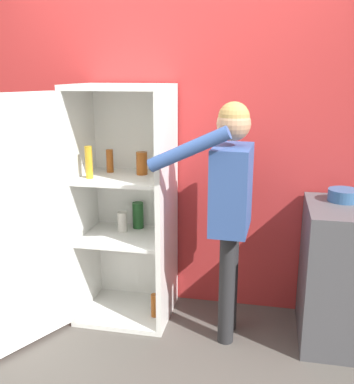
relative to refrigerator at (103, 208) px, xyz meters
The scene contains 6 objects.
ground_plane 1.09m from the refrigerator, 53.43° to the right, with size 12.00×12.00×0.00m, color #4C4742.
wall_back 0.73m from the refrigerator, 44.74° to the left, with size 7.00×0.06×2.55m.
refrigerator is the anchor object (origin of this frame).
person 0.90m from the refrigerator, ahead, with size 0.61×0.55×1.58m.
counter 1.71m from the refrigerator, ahead, with size 0.60×0.63×0.94m.
bowl 1.62m from the refrigerator, ahead, with size 0.20×0.20×0.08m.
Camera 1 is at (0.69, -2.25, 1.76)m, focal length 42.00 mm.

